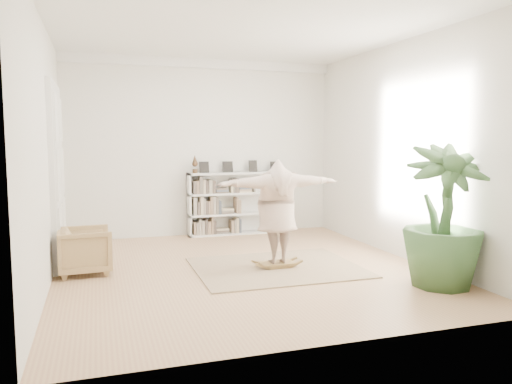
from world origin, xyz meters
The scene contains 9 objects.
floor centered at (0.00, 0.00, 0.00)m, with size 6.00×6.00×0.00m, color tan.
room_shell centered at (0.00, 2.94, 3.51)m, with size 6.00×6.00×6.00m.
doors centered at (-2.70, 1.30, 1.40)m, with size 0.09×1.78×2.92m.
bookshelf centered at (0.74, 2.82, 0.64)m, with size 2.20×0.35×1.64m.
armchair centered at (-2.30, 0.47, 0.34)m, with size 0.73×0.76×0.69m, color tan.
rug centered at (0.51, -0.11, 0.01)m, with size 2.50×2.00×0.02m, color tan.
rocker_board centered at (0.51, -0.11, 0.07)m, with size 0.52×0.31×0.11m.
person centered at (0.51, -0.11, 0.93)m, with size 1.96×0.53×1.59m, color #C2A592.
houseplant centered at (2.30, -1.68, 0.96)m, with size 1.08×1.08×1.93m, color #35592C.
Camera 1 is at (-2.09, -7.19, 1.98)m, focal length 35.00 mm.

